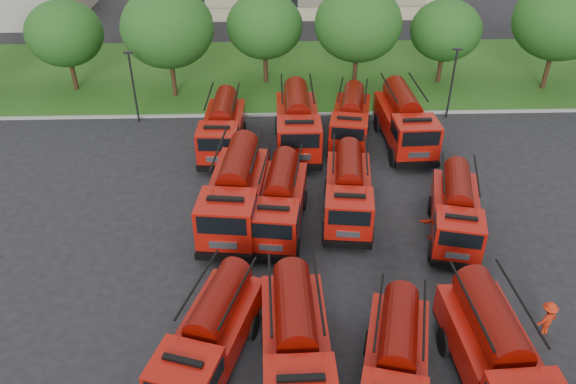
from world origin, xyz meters
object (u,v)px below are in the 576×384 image
fire_truck_10 (351,119)px  fire_truck_11 (405,120)px  fire_truck_3 (498,359)px  fire_truck_7 (456,210)px  fire_truck_6 (348,190)px  fire_truck_8 (222,127)px  fire_truck_5 (279,201)px  fire_truck_2 (395,364)px  fire_truck_9 (297,122)px  firefighter_5 (434,238)px  fire_truck_1 (296,346)px  firefighter_3 (542,333)px  fire_truck_4 (236,191)px  fire_truck_0 (210,335)px  firefighter_4 (237,305)px

fire_truck_10 → fire_truck_11: fire_truck_11 is taller
fire_truck_3 → fire_truck_7: 9.57m
fire_truck_7 → fire_truck_6: bearing=173.3°
fire_truck_8 → fire_truck_5: bearing=-65.0°
fire_truck_2 → fire_truck_5: fire_truck_5 is taller
fire_truck_9 → firefighter_5: fire_truck_9 is taller
fire_truck_1 → fire_truck_9: size_ratio=0.93×
fire_truck_2 → fire_truck_10: 19.89m
fire_truck_9 → firefighter_5: 12.09m
fire_truck_2 → fire_truck_3: 3.69m
fire_truck_3 → fire_truck_6: bearing=106.6°
firefighter_5 → fire_truck_8: bearing=-42.9°
fire_truck_2 → firefighter_5: 9.98m
fire_truck_10 → fire_truck_8: bearing=-161.9°
fire_truck_1 → fire_truck_7: bearing=44.5°
fire_truck_5 → fire_truck_11: bearing=54.4°
fire_truck_1 → fire_truck_7: size_ratio=1.04×
firefighter_3 → firefighter_5: (-2.87, 6.47, 0.00)m
fire_truck_4 → firefighter_3: 15.60m
fire_truck_7 → fire_truck_10: fire_truck_10 is taller
fire_truck_5 → fire_truck_3: bearing=-45.9°
fire_truck_1 → fire_truck_4: 10.54m
fire_truck_4 → fire_truck_5: 2.32m
fire_truck_7 → firefighter_5: bearing=-145.5°
fire_truck_2 → fire_truck_8: size_ratio=0.96×
fire_truck_0 → fire_truck_9: 17.99m
fire_truck_8 → fire_truck_11: fire_truck_11 is taller
fire_truck_4 → fire_truck_9: bearing=72.8°
fire_truck_3 → firefighter_4: size_ratio=3.88×
fire_truck_0 → fire_truck_4: size_ratio=0.85×
fire_truck_3 → fire_truck_4: 14.85m
fire_truck_5 → fire_truck_7: (8.86, -1.01, -0.06)m
fire_truck_6 → firefighter_5: (4.23, -2.29, -1.57)m
fire_truck_0 → fire_truck_1: bearing=5.1°
fire_truck_11 → fire_truck_4: bearing=-144.4°
fire_truck_4 → fire_truck_0: bearing=-86.6°
fire_truck_2 → firefighter_3: size_ratio=4.06×
fire_truck_4 → firefighter_5: fire_truck_4 is taller
fire_truck_0 → fire_truck_5: (2.78, 8.90, 0.05)m
fire_truck_0 → firefighter_4: 3.52m
fire_truck_8 → firefighter_4: 14.36m
firefighter_3 → fire_truck_9: bearing=-82.5°
fire_truck_2 → fire_truck_10: bearing=101.8°
fire_truck_3 → fire_truck_10: fire_truck_3 is taller
fire_truck_4 → fire_truck_11: (10.48, 8.10, -0.06)m
fire_truck_7 → firefighter_3: (1.91, -6.84, -1.50)m
fire_truck_1 → fire_truck_6: fire_truck_1 is taller
fire_truck_4 → fire_truck_6: (5.90, 0.35, -0.24)m
fire_truck_7 → fire_truck_10: (-4.00, 10.45, 0.04)m
fire_truck_4 → firefighter_4: size_ratio=4.26×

